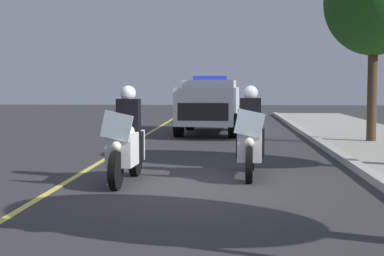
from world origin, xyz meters
name	(u,v)px	position (x,y,z in m)	size (l,w,h in m)	color
ground_plane	(186,187)	(0.00, 0.00, 0.00)	(80.00, 80.00, 0.00)	#333335
lane_stripe_center	(61,185)	(0.00, -2.18, 0.00)	(48.00, 0.12, 0.01)	#E0D14C
police_motorcycle_lead_left	(126,143)	(-0.40, -1.10, 0.70)	(2.14, 0.60, 1.72)	black
police_motorcycle_lead_right	(250,140)	(-1.24, 1.11, 0.70)	(2.14, 0.60, 1.72)	black
police_suv	(210,104)	(-10.94, 0.01, 1.07)	(5.00, 2.28, 2.05)	silver
tree_far_back	(374,3)	(-7.46, 4.85, 4.09)	(2.87, 2.87, 5.54)	#42301E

